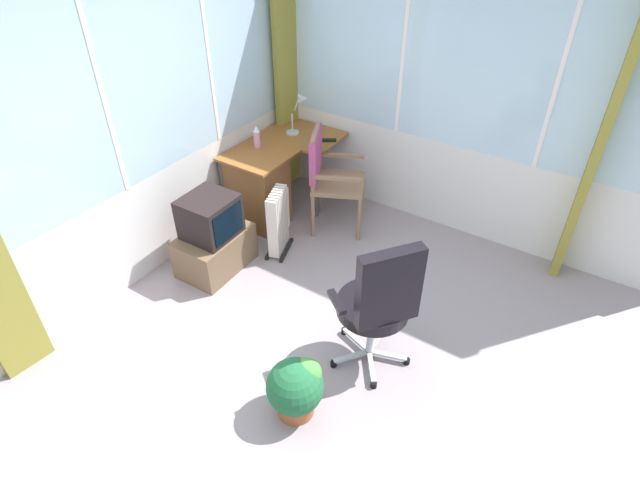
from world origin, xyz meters
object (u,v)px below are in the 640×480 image
(tv_on_stand, at_px, (213,238))
(potted_plant, at_px, (296,387))
(desk_lamp, at_px, (301,107))
(space_heater, at_px, (279,221))
(wooden_armchair, at_px, (325,168))
(desk, at_px, (260,186))
(tv_remote, at_px, (329,140))
(spray_bottle, at_px, (257,137))
(office_chair, at_px, (380,301))

(tv_on_stand, xyz_separation_m, potted_plant, (-0.83, -1.46, -0.08))
(tv_on_stand, bearing_deg, desk_lamp, 2.91)
(desk_lamp, relative_size, space_heater, 0.64)
(desk_lamp, bearing_deg, wooden_armchair, -124.46)
(desk, distance_m, desk_lamp, 0.88)
(tv_on_stand, xyz_separation_m, space_heater, (0.52, -0.32, -0.00))
(space_heater, bearing_deg, tv_remote, 2.65)
(desk_lamp, xyz_separation_m, spray_bottle, (-0.50, 0.16, -0.16))
(spray_bottle, distance_m, potted_plant, 2.52)
(spray_bottle, xyz_separation_m, tv_on_stand, (-0.95, -0.23, -0.51))
(tv_on_stand, height_order, space_heater, tv_on_stand)
(desk, height_order, wooden_armchair, wooden_armchair)
(office_chair, relative_size, space_heater, 1.77)
(tv_on_stand, bearing_deg, space_heater, -31.27)
(office_chair, bearing_deg, wooden_armchair, 44.05)
(wooden_armchair, xyz_separation_m, office_chair, (-1.30, -1.26, 0.00))
(office_chair, bearing_deg, space_heater, 62.33)
(spray_bottle, height_order, office_chair, office_chair)
(tv_remote, xyz_separation_m, space_heater, (-0.90, -0.04, -0.42))
(desk_lamp, bearing_deg, tv_remote, -94.33)
(potted_plant, bearing_deg, spray_bottle, 43.76)
(space_heater, bearing_deg, desk_lamp, 22.73)
(desk, distance_m, tv_on_stand, 0.82)
(wooden_armchair, relative_size, space_heater, 1.58)
(wooden_armchair, bearing_deg, space_heater, 166.94)
(desk, height_order, spray_bottle, spray_bottle)
(desk, distance_m, space_heater, 0.54)
(office_chair, distance_m, potted_plant, 0.77)
(desk_lamp, xyz_separation_m, potted_plant, (-2.28, -1.54, -0.75))
(tv_remote, xyz_separation_m, office_chair, (-1.63, -1.43, -0.10))
(desk_lamp, height_order, tv_on_stand, desk_lamp)
(spray_bottle, height_order, space_heater, spray_bottle)
(spray_bottle, relative_size, office_chair, 0.19)
(spray_bottle, bearing_deg, tv_remote, -46.67)
(desk_lamp, relative_size, tv_on_stand, 0.56)
(wooden_armchair, height_order, tv_on_stand, wooden_armchair)
(wooden_armchair, height_order, potted_plant, wooden_armchair)
(potted_plant, bearing_deg, desk_lamp, 34.03)
(space_heater, bearing_deg, spray_bottle, 52.23)
(tv_remote, distance_m, tv_on_stand, 1.51)
(tv_remote, xyz_separation_m, spray_bottle, (-0.48, 0.51, 0.09))
(tv_remote, bearing_deg, spray_bottle, 99.71)
(desk, height_order, space_heater, desk)
(spray_bottle, bearing_deg, desk_lamp, -17.52)
(wooden_armchair, xyz_separation_m, space_heater, (-0.57, 0.13, -0.31))
(desk_lamp, xyz_separation_m, wooden_armchair, (-0.36, -0.52, -0.36))
(tv_remote, relative_size, spray_bottle, 0.69)
(desk_lamp, bearing_deg, spray_bottle, 162.48)
(desk_lamp, xyz_separation_m, office_chair, (-1.66, -1.78, -0.36))
(desk_lamp, distance_m, space_heater, 1.21)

